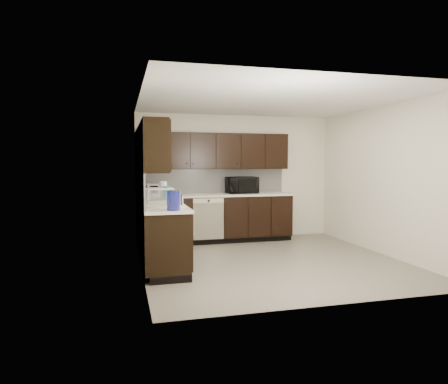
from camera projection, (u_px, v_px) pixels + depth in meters
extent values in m
plane|color=gray|center=(271.00, 261.00, 6.30)|extent=(4.00, 4.00, 0.00)
plane|color=white|center=(272.00, 101.00, 6.11)|extent=(4.00, 4.00, 0.00)
cube|color=beige|center=(236.00, 177.00, 8.14)|extent=(4.00, 0.02, 2.50)
cube|color=beige|center=(141.00, 184.00, 5.71)|extent=(0.02, 4.00, 2.50)
cube|color=beige|center=(383.00, 180.00, 6.71)|extent=(0.02, 4.00, 2.50)
cube|color=beige|center=(340.00, 191.00, 4.28)|extent=(4.00, 0.02, 2.50)
cube|color=black|center=(215.00, 219.00, 7.78)|extent=(3.00, 0.60, 0.90)
cube|color=black|center=(160.00, 234.00, 6.13)|extent=(0.60, 2.20, 0.90)
cube|color=black|center=(215.00, 239.00, 7.84)|extent=(3.00, 0.54, 0.10)
cube|color=black|center=(163.00, 260.00, 6.17)|extent=(0.54, 2.20, 0.10)
cube|color=beige|center=(215.00, 195.00, 7.75)|extent=(3.03, 0.63, 0.04)
cube|color=beige|center=(160.00, 204.00, 6.10)|extent=(0.63, 2.23, 0.04)
cube|color=#B3B2AE|center=(212.00, 181.00, 8.01)|extent=(3.00, 0.02, 0.48)
cube|color=#B3B2AE|center=(140.00, 186.00, 6.29)|extent=(0.02, 2.80, 0.48)
cube|color=black|center=(214.00, 151.00, 7.81)|extent=(3.00, 0.33, 0.70)
cube|color=black|center=(150.00, 148.00, 6.13)|extent=(0.33, 2.47, 0.70)
cube|color=beige|center=(209.00, 219.00, 7.45)|extent=(0.58, 0.02, 0.78)
cube|color=beige|center=(209.00, 201.00, 7.42)|extent=(0.58, 0.03, 0.08)
cylinder|color=black|center=(209.00, 201.00, 7.40)|extent=(0.04, 0.02, 0.04)
cube|color=beige|center=(163.00, 204.00, 5.81)|extent=(0.54, 0.82, 0.03)
cube|color=beige|center=(165.00, 212.00, 5.62)|extent=(0.42, 0.34, 0.16)
cube|color=beige|center=(162.00, 209.00, 6.01)|extent=(0.42, 0.34, 0.16)
cylinder|color=silver|center=(148.00, 196.00, 5.74)|extent=(0.03, 0.03, 0.26)
cylinder|color=silver|center=(151.00, 188.00, 5.75)|extent=(0.14, 0.02, 0.02)
cylinder|color=#B2B2B7|center=(165.00, 210.00, 5.62)|extent=(0.20, 0.20, 0.10)
imported|color=black|center=(242.00, 185.00, 7.90)|extent=(0.59, 0.41, 0.33)
imported|color=gray|center=(180.00, 199.00, 5.59)|extent=(0.12, 0.12, 0.22)
imported|color=gray|center=(148.00, 191.00, 6.83)|extent=(0.13, 0.13, 0.25)
cube|color=#AEAFB1|center=(150.00, 189.00, 7.49)|extent=(0.36, 0.27, 0.22)
cube|color=silver|center=(158.00, 195.00, 6.47)|extent=(0.55, 0.46, 0.19)
cylinder|color=navy|center=(173.00, 201.00, 5.14)|extent=(0.21, 0.21, 0.25)
cylinder|color=#0B7283|center=(166.00, 193.00, 6.64)|extent=(0.11, 0.11, 0.22)
cylinder|color=white|center=(163.00, 190.00, 6.81)|extent=(0.17, 0.17, 0.29)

